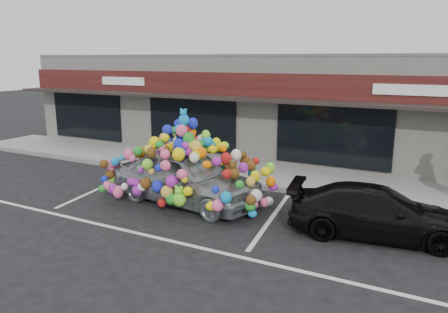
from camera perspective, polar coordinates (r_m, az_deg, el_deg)
The scene contains 9 objects.
ground at distance 12.85m, azimuth -5.82°, elevation -6.20°, with size 90.00×90.00×0.00m, color black.
shop_building at distance 19.82m, azimuth 7.80°, elevation 6.85°, with size 24.00×7.20×4.31m.
sidewalk at distance 16.16m, azimuth 2.07°, elevation -1.90°, with size 26.00×3.00×0.15m, color #989893.
kerb at distance 14.87m, azimuth -0.47°, elevation -3.19°, with size 26.00×0.18×0.16m, color slate.
parking_stripe_left at distance 14.93m, azimuth -15.68°, elevation -3.89°, with size 0.12×4.40×0.01m, color silver.
parking_stripe_mid at distance 11.78m, azimuth 6.26°, elevation -7.97°, with size 0.12×4.40×0.01m, color silver.
lane_line at distance 10.04m, azimuth -3.55°, elevation -11.71°, with size 14.00×0.12×0.01m, color silver.
toy_car at distance 12.67m, azimuth -4.98°, elevation -1.84°, with size 3.34×5.17×2.88m.
black_sedan at distance 10.99m, azimuth 19.41°, elevation -6.87°, with size 4.15×1.69×1.20m, color black.
Camera 1 is at (6.82, -10.07, 4.15)m, focal length 35.00 mm.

